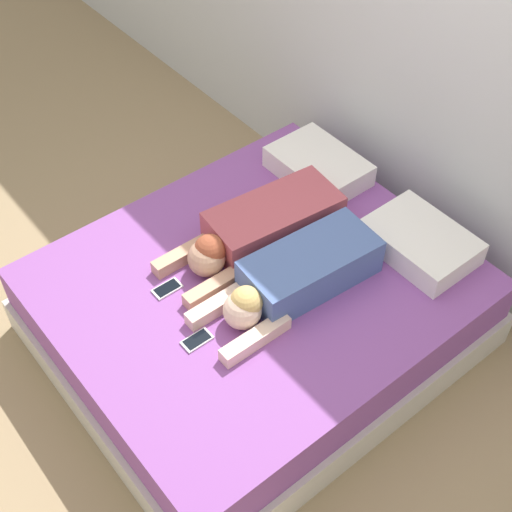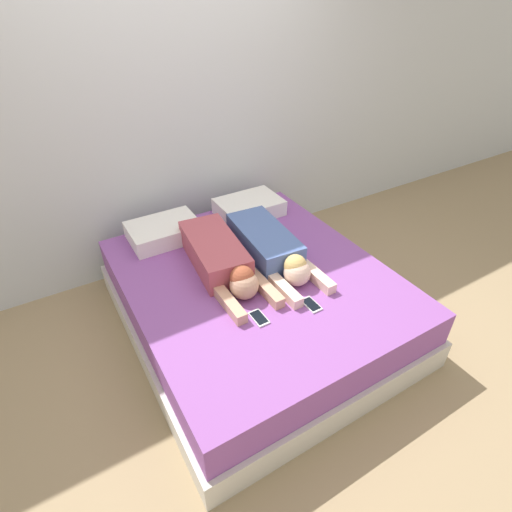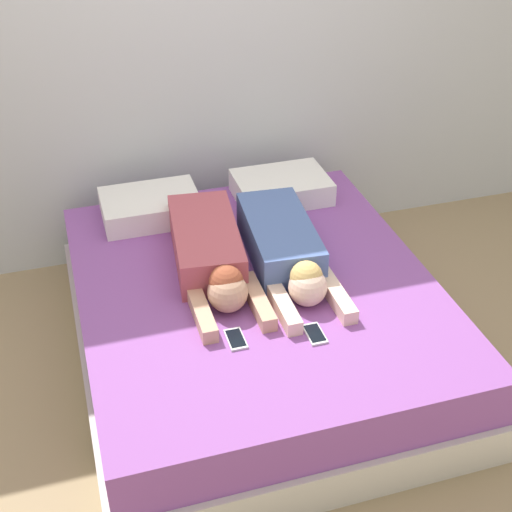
{
  "view_description": "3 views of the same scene",
  "coord_description": "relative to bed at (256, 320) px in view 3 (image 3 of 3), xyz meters",
  "views": [
    {
      "loc": [
        1.79,
        -1.44,
        3.05
      ],
      "look_at": [
        0.0,
        0.0,
        0.61
      ],
      "focal_mm": 50.0,
      "sensor_mm": 36.0,
      "label": 1
    },
    {
      "loc": [
        -1.1,
        -1.85,
        2.14
      ],
      "look_at": [
        0.0,
        0.0,
        0.61
      ],
      "focal_mm": 28.0,
      "sensor_mm": 36.0,
      "label": 2
    },
    {
      "loc": [
        -0.8,
        -2.64,
        2.48
      ],
      "look_at": [
        0.0,
        0.0,
        0.61
      ],
      "focal_mm": 50.0,
      "sensor_mm": 36.0,
      "label": 3
    }
  ],
  "objects": [
    {
      "name": "ground_plane",
      "position": [
        0.0,
        0.0,
        -0.23
      ],
      "size": [
        12.0,
        12.0,
        0.0
      ],
      "primitive_type": "plane",
      "color": "#9E8460"
    },
    {
      "name": "wall_back",
      "position": [
        0.0,
        1.14,
        1.07
      ],
      "size": [
        12.0,
        0.06,
        2.6
      ],
      "color": "silver",
      "rests_on": "ground_plane"
    },
    {
      "name": "bed",
      "position": [
        0.0,
        0.0,
        0.0
      ],
      "size": [
        1.73,
        1.98,
        0.46
      ],
      "color": "beige",
      "rests_on": "ground_plane"
    },
    {
      "name": "pillow_head_left",
      "position": [
        -0.38,
        0.75,
        0.3
      ],
      "size": [
        0.52,
        0.37,
        0.13
      ],
      "color": "white",
      "rests_on": "bed"
    },
    {
      "name": "pillow_head_right",
      "position": [
        0.38,
        0.75,
        0.3
      ],
      "size": [
        0.52,
        0.37,
        0.13
      ],
      "color": "white",
      "rests_on": "bed"
    },
    {
      "name": "person_left",
      "position": [
        -0.18,
        0.15,
        0.33
      ],
      "size": [
        0.38,
        1.0,
        0.21
      ],
      "color": "#B24C59",
      "rests_on": "bed"
    },
    {
      "name": "person_right",
      "position": [
        0.18,
        0.09,
        0.33
      ],
      "size": [
        0.35,
        0.96,
        0.21
      ],
      "color": "#4C66A5",
      "rests_on": "bed"
    },
    {
      "name": "cell_phone_left",
      "position": [
        -0.21,
        -0.38,
        0.24
      ],
      "size": [
        0.08,
        0.14,
        0.01
      ],
      "color": "silver",
      "rests_on": "bed"
    },
    {
      "name": "cell_phone_right",
      "position": [
        0.13,
        -0.45,
        0.24
      ],
      "size": [
        0.08,
        0.14,
        0.01
      ],
      "color": "silver",
      "rests_on": "bed"
    }
  ]
}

